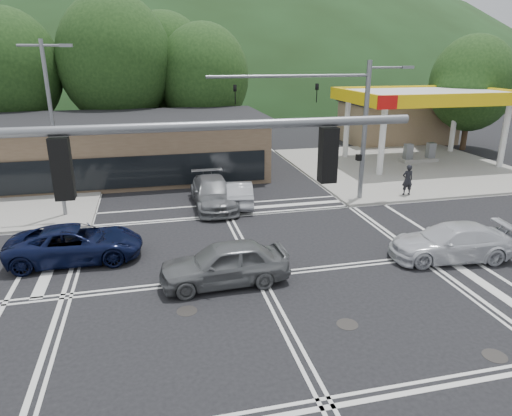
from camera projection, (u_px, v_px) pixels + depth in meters
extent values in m
plane|color=black|center=(259.00, 275.00, 18.04)|extent=(120.00, 120.00, 0.00)
cube|color=gray|center=(402.00, 166.00, 35.09)|extent=(16.00, 16.00, 0.15)
cylinder|color=silver|center=(382.00, 142.00, 31.82)|extent=(0.44, 0.44, 5.00)
cylinder|color=silver|center=(347.00, 128.00, 37.35)|extent=(0.44, 0.44, 5.00)
cylinder|color=silver|center=(504.00, 136.00, 33.98)|extent=(0.44, 0.44, 5.00)
cylinder|color=silver|center=(454.00, 124.00, 39.51)|extent=(0.44, 0.44, 5.00)
cube|color=silver|center=(426.00, 95.00, 34.77)|extent=(12.00, 8.00, 0.60)
cube|color=yellow|center=(460.00, 100.00, 31.08)|extent=(12.20, 0.25, 0.90)
cube|color=yellow|center=(399.00, 91.00, 38.45)|extent=(12.20, 0.25, 0.90)
cube|color=yellow|center=(353.00, 97.00, 33.47)|extent=(0.25, 8.20, 0.90)
cube|color=yellow|center=(494.00, 94.00, 36.07)|extent=(0.25, 8.20, 0.90)
cube|color=red|center=(387.00, 102.00, 29.75)|extent=(1.40, 0.12, 0.90)
cube|color=gray|center=(418.00, 160.00, 36.39)|extent=(3.00, 1.00, 0.30)
cube|color=slate|center=(408.00, 152.00, 35.95)|extent=(0.60, 0.50, 1.30)
cube|color=slate|center=(431.00, 151.00, 36.38)|extent=(0.60, 0.50, 1.30)
cube|color=#846B4F|center=(397.00, 122.00, 44.80)|extent=(10.00, 6.00, 3.80)
cube|color=brown|center=(88.00, 151.00, 31.33)|extent=(24.00, 8.00, 4.00)
ellipsoid|color=#1C3116|center=(164.00, 93.00, 100.99)|extent=(252.00, 126.00, 140.00)
cylinder|color=#382619|center=(18.00, 132.00, 36.35)|extent=(0.50, 0.50, 4.84)
ellipsoid|color=black|center=(8.00, 70.00, 34.83)|extent=(8.00, 8.00, 9.20)
cylinder|color=#382619|center=(122.00, 125.00, 38.01)|extent=(0.50, 0.50, 5.28)
ellipsoid|color=black|center=(115.00, 60.00, 36.35)|extent=(9.00, 9.00, 10.35)
cylinder|color=#382619|center=(205.00, 128.00, 39.67)|extent=(0.50, 0.50, 4.40)
ellipsoid|color=black|center=(204.00, 76.00, 38.29)|extent=(7.60, 7.60, 8.74)
cylinder|color=#382619|center=(168.00, 120.00, 42.64)|extent=(0.50, 0.50, 4.84)
ellipsoid|color=black|center=(165.00, 67.00, 41.11)|extent=(8.40, 8.40, 9.66)
cylinder|color=#382619|center=(466.00, 128.00, 41.04)|extent=(0.50, 0.50, 3.96)
ellipsoid|color=black|center=(472.00, 83.00, 39.79)|extent=(7.20, 7.20, 8.28)
cylinder|color=slate|center=(54.00, 133.00, 23.05)|extent=(0.20, 0.20, 9.00)
cylinder|color=slate|center=(41.00, 45.00, 21.70)|extent=(2.20, 0.12, 0.12)
cube|color=slate|center=(66.00, 45.00, 21.93)|extent=(0.60, 0.25, 0.15)
cylinder|color=slate|center=(364.00, 133.00, 26.09)|extent=(0.28, 0.28, 8.00)
cylinder|color=slate|center=(291.00, 76.00, 24.08)|extent=(9.00, 0.16, 0.16)
imported|color=black|center=(317.00, 93.00, 24.70)|extent=(0.16, 0.20, 1.00)
imported|color=black|center=(235.00, 95.00, 23.72)|extent=(0.16, 0.20, 1.00)
cylinder|color=slate|center=(389.00, 67.00, 25.19)|extent=(2.40, 0.12, 0.12)
cube|color=slate|center=(407.00, 67.00, 25.43)|extent=(0.70, 0.30, 0.15)
cube|color=black|center=(359.00, 157.00, 26.48)|extent=(0.25, 0.30, 0.35)
cylinder|color=slate|center=(156.00, 128.00, 7.37)|extent=(9.00, 0.16, 0.16)
cube|color=black|center=(62.00, 169.00, 7.23)|extent=(0.30, 0.25, 1.00)
cube|color=black|center=(328.00, 155.00, 8.21)|extent=(0.30, 0.25, 1.00)
imported|color=black|center=(76.00, 243.00, 19.18)|extent=(5.46, 2.55, 1.51)
imported|color=slate|center=(224.00, 263.00, 17.19)|extent=(4.95, 2.14, 1.66)
imported|color=silver|center=(451.00, 242.00, 19.33)|extent=(5.42, 2.74, 1.51)
imported|color=#A2A4A9|center=(239.00, 193.00, 26.33)|extent=(2.08, 4.37, 1.38)
imported|color=silver|center=(224.00, 155.00, 35.83)|extent=(2.40, 4.47, 1.45)
imported|color=slate|center=(213.00, 193.00, 25.97)|extent=(2.27, 5.57, 1.62)
imported|color=black|center=(407.00, 180.00, 27.57)|extent=(0.70, 0.48, 1.88)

